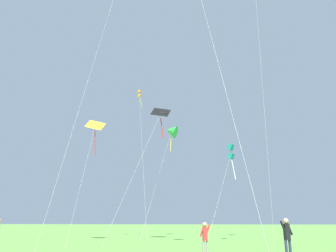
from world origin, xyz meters
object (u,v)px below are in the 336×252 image
Objects in this scene: kite_yellow_diamond at (95,132)px; person_with_spool at (287,235)px; kite_orange_box at (140,96)px; person_foreground_watcher at (205,237)px; kite_black_large at (160,118)px; kite_green_small at (171,131)px; kite_teal_box at (231,153)px.

kite_yellow_diamond is 22.09m from person_with_spool.
kite_orange_box is 31.69m from person_foreground_watcher.
kite_black_large reaches higher than kite_yellow_diamond.
kite_black_large is 20.87m from person_with_spool.
kite_green_small reaches higher than person_foreground_watcher.
kite_orange_box is 6.59m from kite_green_small.
kite_orange_box is at bearing 82.47° from kite_yellow_diamond.
kite_teal_box is 16.99m from person_with_spool.
kite_green_small reaches higher than kite_black_large.
kite_teal_box is at bearing 82.68° from person_foreground_watcher.
kite_black_large is (4.57, -9.62, -6.27)m from kite_orange_box.
kite_green_small is at bearing 91.84° from kite_black_large.
kite_teal_box is (6.82, -0.35, -3.81)m from kite_black_large.
person_with_spool is at bearing -62.79° from kite_orange_box.
kite_black_large reaches higher than person_with_spool.
kite_teal_box is at bearing -54.98° from kite_green_small.
person_foreground_watcher is at bearing -50.89° from kite_yellow_diamond.
kite_yellow_diamond is 19.63m from person_foreground_watcher.
kite_black_large is 6.59m from kite_yellow_diamond.
kite_orange_box is at bearing 115.42° from kite_black_large.
kite_yellow_diamond is (-6.10, -1.89, -1.65)m from kite_black_large.
kite_green_small reaches higher than kite_yellow_diamond.
kite_yellow_diamond is at bearing 136.35° from person_with_spool.
kite_yellow_diamond reaches higher than person_foreground_watcher.
person_with_spool is (8.51, -15.83, -10.61)m from kite_black_large.
kite_teal_box is 16.67m from person_foreground_watcher.
person_with_spool is at bearing -6.73° from person_foreground_watcher.
kite_black_large is 1.15× the size of kite_yellow_diamond.
kite_teal_box is 13.18m from kite_yellow_diamond.
kite_green_small is at bearing 2.83° from kite_orange_box.
kite_green_small reaches higher than kite_teal_box.
person_foreground_watcher is at bearing 173.27° from person_with_spool.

